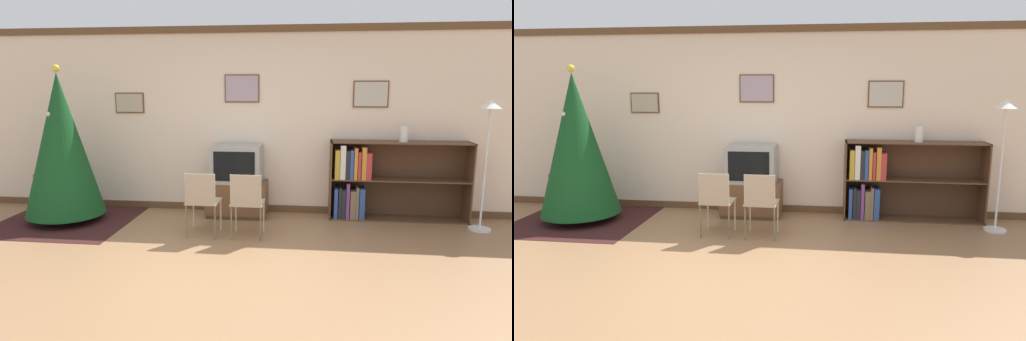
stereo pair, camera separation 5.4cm
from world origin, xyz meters
TOP-DOWN VIEW (x-y plane):
  - ground_plane at (0.00, 0.00)m, footprint 24.00×24.00m
  - wall_back at (0.00, 2.62)m, footprint 9.02×0.11m
  - area_rug at (-2.40, 1.76)m, footprint 1.80×1.79m
  - christmas_tree at (-2.40, 1.76)m, footprint 1.06×1.06m
  - tv_console at (-0.07, 2.30)m, footprint 0.86×0.50m
  - television at (-0.07, 2.30)m, footprint 0.70×0.49m
  - folding_chair_left at (-0.36, 1.32)m, footprint 0.40×0.40m
  - folding_chair_right at (0.21, 1.32)m, footprint 0.40×0.40m
  - bookshelf at (1.85, 2.38)m, footprint 1.90×0.36m
  - vase at (2.23, 2.35)m, footprint 0.11×0.11m
  - standing_lamp at (3.19, 2.01)m, footprint 0.28×0.28m

SIDE VIEW (x-z plane):
  - ground_plane at x=0.00m, z-range 0.00..0.00m
  - area_rug at x=-2.40m, z-range 0.00..0.01m
  - tv_console at x=-0.07m, z-range 0.00..0.50m
  - folding_chair_left at x=-0.36m, z-range 0.06..0.88m
  - folding_chair_right at x=0.21m, z-range 0.06..0.88m
  - bookshelf at x=1.85m, z-range -0.01..1.09m
  - television at x=-0.07m, z-range 0.50..1.03m
  - christmas_tree at x=-2.40m, z-range 0.00..2.13m
  - vase at x=2.23m, z-range 1.11..1.32m
  - standing_lamp at x=3.19m, z-range 0.46..2.16m
  - wall_back at x=0.00m, z-range 0.00..2.70m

